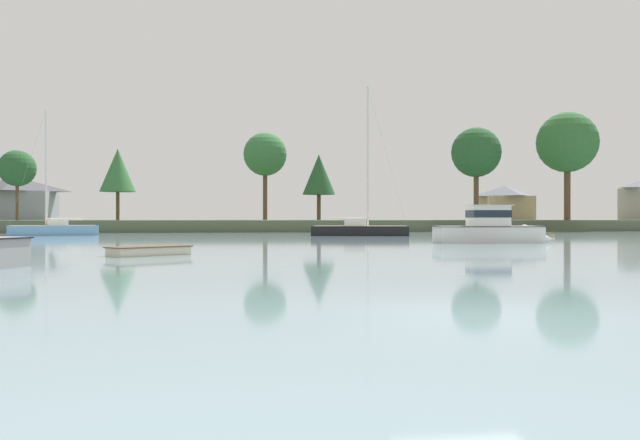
{
  "coord_description": "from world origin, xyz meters",
  "views": [
    {
      "loc": [
        -4.28,
        -10.25,
        1.69
      ],
      "look_at": [
        0.17,
        19.62,
        1.61
      ],
      "focal_mm": 35.2,
      "sensor_mm": 36.0,
      "label": 1
    }
  ],
  "objects_px": {
    "dinghy_sand": "(537,235)",
    "sailboat_black": "(360,233)",
    "sailboat_skyblue": "(53,233)",
    "cruiser_white": "(497,234)",
    "dinghy_cream": "(149,252)"
  },
  "relations": [
    {
      "from": "sailboat_skyblue",
      "to": "dinghy_cream",
      "type": "distance_m",
      "value": 37.77
    },
    {
      "from": "dinghy_sand",
      "to": "dinghy_cream",
      "type": "xyz_separation_m",
      "value": [
        -31.84,
        -24.65,
        0.02
      ]
    },
    {
      "from": "dinghy_sand",
      "to": "dinghy_cream",
      "type": "height_order",
      "value": "dinghy_cream"
    },
    {
      "from": "dinghy_sand",
      "to": "cruiser_white",
      "type": "height_order",
      "value": "cruiser_white"
    },
    {
      "from": "sailboat_skyblue",
      "to": "dinghy_cream",
      "type": "bearing_deg",
      "value": -69.27
    },
    {
      "from": "dinghy_sand",
      "to": "dinghy_cream",
      "type": "bearing_deg",
      "value": -142.25
    },
    {
      "from": "cruiser_white",
      "to": "sailboat_black",
      "type": "xyz_separation_m",
      "value": [
        -5.82,
        18.1,
        -0.29
      ]
    },
    {
      "from": "sailboat_skyblue",
      "to": "dinghy_cream",
      "type": "relative_size",
      "value": 3.3
    },
    {
      "from": "dinghy_sand",
      "to": "sailboat_black",
      "type": "xyz_separation_m",
      "value": [
        -15.6,
        5.13,
        0.19
      ]
    },
    {
      "from": "dinghy_sand",
      "to": "sailboat_black",
      "type": "relative_size",
      "value": 0.21
    },
    {
      "from": "dinghy_cream",
      "to": "sailboat_black",
      "type": "distance_m",
      "value": 33.92
    },
    {
      "from": "dinghy_cream",
      "to": "sailboat_skyblue",
      "type": "bearing_deg",
      "value": 110.73
    },
    {
      "from": "sailboat_skyblue",
      "to": "sailboat_black",
      "type": "height_order",
      "value": "sailboat_black"
    },
    {
      "from": "dinghy_cream",
      "to": "cruiser_white",
      "type": "bearing_deg",
      "value": 27.9
    },
    {
      "from": "dinghy_sand",
      "to": "cruiser_white",
      "type": "bearing_deg",
      "value": -127.0
    }
  ]
}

